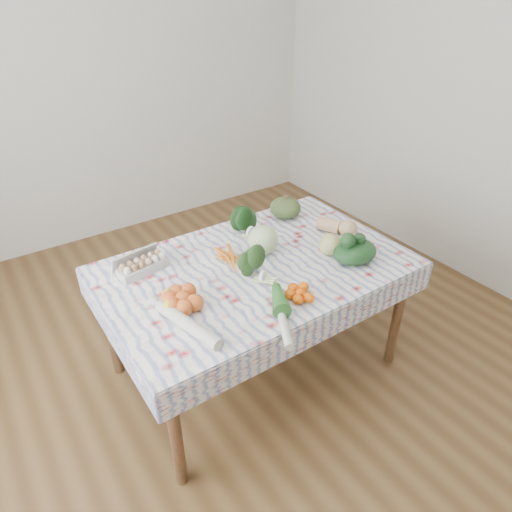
# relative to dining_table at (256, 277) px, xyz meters

# --- Properties ---
(ground) EXTENTS (4.50, 4.50, 0.00)m
(ground) POSITION_rel_dining_table_xyz_m (0.00, 0.00, -0.68)
(ground) COLOR brown
(ground) RESTS_ON ground
(wall_back) EXTENTS (4.00, 0.04, 2.80)m
(wall_back) POSITION_rel_dining_table_xyz_m (0.00, 2.25, 0.72)
(wall_back) COLOR silver
(wall_back) RESTS_ON ground
(dining_table) EXTENTS (1.60, 1.00, 0.75)m
(dining_table) POSITION_rel_dining_table_xyz_m (0.00, 0.00, 0.00)
(dining_table) COLOR brown
(dining_table) RESTS_ON ground
(tablecloth) EXTENTS (1.66, 1.06, 0.01)m
(tablecloth) POSITION_rel_dining_table_xyz_m (0.00, 0.00, 0.08)
(tablecloth) COLOR white
(tablecloth) RESTS_ON dining_table
(egg_carton) EXTENTS (0.29, 0.15, 0.07)m
(egg_carton) POSITION_rel_dining_table_xyz_m (-0.53, 0.28, 0.12)
(egg_carton) COLOR #B9B9B4
(egg_carton) RESTS_ON tablecloth
(carrot_bunch) EXTENTS (0.21, 0.20, 0.04)m
(carrot_bunch) POSITION_rel_dining_table_xyz_m (-0.11, 0.11, 0.10)
(carrot_bunch) COLOR orange
(carrot_bunch) RESTS_ON tablecloth
(kale_bunch) EXTENTS (0.20, 0.18, 0.16)m
(kale_bunch) POSITION_rel_dining_table_xyz_m (0.13, 0.32, 0.16)
(kale_bunch) COLOR #143412
(kale_bunch) RESTS_ON tablecloth
(kabocha_squash) EXTENTS (0.25, 0.25, 0.13)m
(kabocha_squash) POSITION_rel_dining_table_xyz_m (0.49, 0.37, 0.15)
(kabocha_squash) COLOR #415729
(kabocha_squash) RESTS_ON tablecloth
(cabbage) EXTENTS (0.18, 0.18, 0.17)m
(cabbage) POSITION_rel_dining_table_xyz_m (0.11, 0.09, 0.17)
(cabbage) COLOR #AFCB8A
(cabbage) RESTS_ON tablecloth
(butternut_squash) EXTENTS (0.21, 0.27, 0.11)m
(butternut_squash) POSITION_rel_dining_table_xyz_m (0.61, 0.02, 0.14)
(butternut_squash) COLOR tan
(butternut_squash) RESTS_ON tablecloth
(orange_cluster) EXTENTS (0.30, 0.30, 0.09)m
(orange_cluster) POSITION_rel_dining_table_xyz_m (-0.49, -0.10, 0.13)
(orange_cluster) COLOR #DF5D20
(orange_cluster) RESTS_ON tablecloth
(broccoli) EXTENTS (0.21, 0.21, 0.12)m
(broccoli) POSITION_rel_dining_table_xyz_m (-0.09, -0.11, 0.14)
(broccoli) COLOR #22451A
(broccoli) RESTS_ON tablecloth
(mandarin_cluster) EXTENTS (0.24, 0.24, 0.06)m
(mandarin_cluster) POSITION_rel_dining_table_xyz_m (0.02, -0.36, 0.11)
(mandarin_cluster) COLOR #FF6108
(mandarin_cluster) RESTS_ON tablecloth
(grapefruit) EXTENTS (0.16, 0.16, 0.13)m
(grapefruit) POSITION_rel_dining_table_xyz_m (0.41, -0.14, 0.15)
(grapefruit) COLOR #C2BC6A
(grapefruit) RESTS_ON tablecloth
(spinach_bag) EXTENTS (0.32, 0.29, 0.12)m
(spinach_bag) POSITION_rel_dining_table_xyz_m (0.48, -0.27, 0.14)
(spinach_bag) COLOR black
(spinach_bag) RESTS_ON tablecloth
(daikon) EXTENTS (0.16, 0.42, 0.06)m
(daikon) POSITION_rel_dining_table_xyz_m (-0.55, -0.27, 0.11)
(daikon) COLOR beige
(daikon) RESTS_ON tablecloth
(leek) EXTENTS (0.23, 0.37, 0.04)m
(leek) POSITION_rel_dining_table_xyz_m (-0.16, -0.46, 0.11)
(leek) COLOR beige
(leek) RESTS_ON tablecloth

